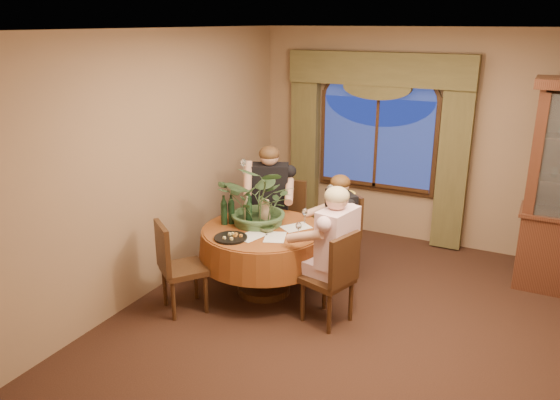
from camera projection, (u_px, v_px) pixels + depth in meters
The scene contains 31 objects.
floor at pixel (354, 324), 5.43m from camera, with size 5.00×5.00×0.00m, color black.
wall_back at pixel (423, 139), 7.10m from camera, with size 4.50×4.50×0.00m, color #896D53.
ceiling at pixel (368, 29), 4.55m from camera, with size 5.00×5.00×0.00m, color white.
window at pixel (376, 143), 7.33m from camera, with size 1.62×0.10×1.32m, color navy, non-canonical shape.
arched_transom at pixel (380, 84), 7.09m from camera, with size 1.60×0.06×0.44m, color navy, non-canonical shape.
drapery_left at pixel (305, 145), 7.77m from camera, with size 0.38×0.14×2.32m, color #494324.
drapery_right at pixel (454, 161), 6.89m from camera, with size 0.38×0.14×2.32m, color #494324.
swag_valance at pixel (379, 69), 6.96m from camera, with size 2.45×0.16×0.42m, color #494324, non-canonical shape.
dining_table at pixel (264, 260), 5.96m from camera, with size 1.41×1.41×0.75m, color maroon.
chair_right at pixel (327, 277), 5.34m from camera, with size 0.42×0.42×0.96m, color black.
chair_back_right at pixel (336, 236), 6.35m from camera, with size 0.42×0.42×0.96m, color black.
chair_back at pixel (286, 222), 6.79m from camera, with size 0.42×0.42×0.96m, color black.
chair_front_left at pixel (184, 267), 5.56m from camera, with size 0.42×0.42×0.96m, color black.
person_pink at pixel (337, 255), 5.31m from camera, with size 0.50×0.46×1.39m, color beige, non-canonical shape.
person_back at pixel (270, 203), 6.72m from camera, with size 0.52×0.48×1.45m, color black, non-canonical shape.
person_scarf at pixel (340, 229), 6.13m from camera, with size 0.46×0.42×1.28m, color black, non-canonical shape.
stoneware_vase at pixel (265, 212), 5.97m from camera, with size 0.14×0.14×0.26m, color tan, non-canonical shape.
centerpiece_plant at pixel (262, 172), 5.80m from camera, with size 0.90×1.00×0.78m, color #3A5A34.
olive_bowl at pixel (267, 229), 5.75m from camera, with size 0.16×0.16×0.05m, color #4C5831.
cheese_platter at pixel (231, 238), 5.56m from camera, with size 0.34×0.34×0.02m, color black.
wine_bottle_0 at pixel (249, 204), 6.09m from camera, with size 0.07×0.07×0.33m, color black.
wine_bottle_1 at pixel (247, 211), 5.89m from camera, with size 0.07×0.07×0.33m, color tan.
wine_bottle_2 at pixel (249, 213), 5.83m from camera, with size 0.07×0.07×0.33m, color black.
wine_bottle_3 at pixel (224, 210), 5.91m from camera, with size 0.07×0.07×0.33m, color black.
wine_bottle_4 at pixel (231, 209), 5.94m from camera, with size 0.07×0.07×0.33m, color black.
tasting_paper_0 at pixel (275, 237), 5.60m from camera, with size 0.21×0.30×0.00m, color white.
tasting_paper_1 at pixel (296, 227), 5.87m from camera, with size 0.21×0.30×0.00m, color white.
tasting_paper_2 at pixel (251, 236), 5.62m from camera, with size 0.21×0.30×0.00m, color white.
wine_glass_person_pink at pixel (299, 230), 5.54m from camera, with size 0.07×0.07×0.18m, color silver, non-canonical shape.
wine_glass_person_back at pixel (267, 206), 6.26m from camera, with size 0.07×0.07×0.18m, color silver, non-canonical shape.
wine_glass_person_scarf at pixel (305, 216), 5.94m from camera, with size 0.07×0.07×0.18m, color silver, non-canonical shape.
Camera 1 is at (1.50, -4.58, 2.87)m, focal length 35.00 mm.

